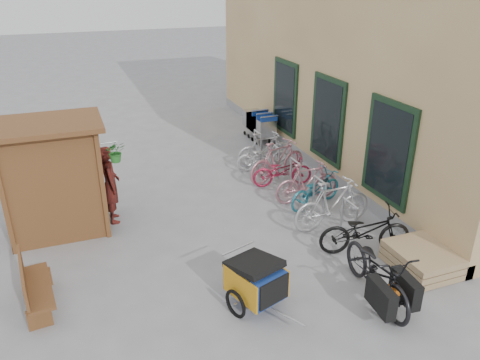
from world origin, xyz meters
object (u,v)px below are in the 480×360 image
object	(u,v)px
pallet_stack	(422,259)
bench	(33,285)
bike_6	(263,156)
bike_0	(365,231)
bike_1	(333,204)
bike_4	(282,171)
shopping_carts	(259,122)
bike_5	(278,161)
person_kiosk	(110,184)
child_trailer	(256,279)
bike_7	(264,149)
kiosk	(47,164)
cargo_bike	(378,272)
bike_2	(316,189)
bike_3	(307,182)

from	to	relation	value
pallet_stack	bench	world-z (taller)	bench
bike_6	bike_0	bearing A→B (deg)	-171.30
bike_1	bike_4	world-z (taller)	bike_1
shopping_carts	bike_1	xyz separation A→B (m)	(-0.74, -5.81, -0.06)
bench	bike_5	bearing A→B (deg)	23.04
bike_1	bike_6	distance (m)	3.47
person_kiosk	bike_1	bearing A→B (deg)	-115.10
child_trailer	bike_7	size ratio (longest dim) A/B	0.98
kiosk	pallet_stack	bearing A→B (deg)	-31.66
cargo_bike	pallet_stack	bearing A→B (deg)	23.08
shopping_carts	bike_5	world-z (taller)	bike_5
bike_1	bike_5	world-z (taller)	bike_1
shopping_carts	bike_2	distance (m)	4.80
child_trailer	bike_6	xyz separation A→B (m)	(2.41, 5.28, -0.11)
kiosk	bike_2	distance (m)	5.89
bike_2	bike_3	size ratio (longest dim) A/B	0.96
kiosk	cargo_bike	bearing A→B (deg)	-40.72
shopping_carts	child_trailer	distance (m)	8.29
kiosk	cargo_bike	distance (m)	6.65
shopping_carts	child_trailer	world-z (taller)	shopping_carts
bike_3	bike_4	world-z (taller)	bike_3
bike_1	bike_2	distance (m)	1.06
kiosk	bench	xyz separation A→B (m)	(-0.39, -2.52, -1.11)
shopping_carts	bike_4	distance (m)	3.57
shopping_carts	bike_3	bearing A→B (deg)	-98.20
bike_1	bike_3	size ratio (longest dim) A/B	1.11
bike_2	bike_3	world-z (taller)	bike_3
bench	bike_3	size ratio (longest dim) A/B	0.84
bike_0	bike_7	size ratio (longest dim) A/B	1.12
pallet_stack	bike_6	xyz separation A→B (m)	(-0.86, 5.43, 0.19)
bike_5	bike_7	size ratio (longest dim) A/B	1.13
bike_1	bike_3	xyz separation A→B (m)	(0.10, 1.32, -0.06)
bike_1	bike_0	bearing A→B (deg)	-178.26
pallet_stack	bike_6	world-z (taller)	bike_6
kiosk	shopping_carts	size ratio (longest dim) A/B	1.54
person_kiosk	bike_4	world-z (taller)	person_kiosk
kiosk	child_trailer	world-z (taller)	kiosk
bike_4	cargo_bike	bearing A→B (deg)	-176.42
bike_1	bike_4	size ratio (longest dim) A/B	1.19
bike_1	bike_6	xyz separation A→B (m)	(-0.11, 3.47, -0.15)
shopping_carts	bike_2	size ratio (longest dim) A/B	1.02
bike_4	bike_5	size ratio (longest dim) A/B	0.85
bike_0	bike_3	world-z (taller)	bike_3
bench	child_trailer	xyz separation A→B (m)	(3.41, -1.21, 0.07)
child_trailer	cargo_bike	distance (m)	2.04
kiosk	bike_3	bearing A→B (deg)	-6.01
person_kiosk	bench	bearing A→B (deg)	148.16
bike_4	person_kiosk	bearing A→B (deg)	104.23
pallet_stack	bike_7	distance (m)	5.80
person_kiosk	bike_6	world-z (taller)	person_kiosk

